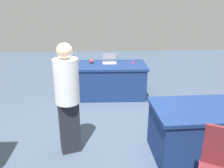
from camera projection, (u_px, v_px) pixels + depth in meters
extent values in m
plane|color=#3D4C60|center=(108.00, 139.00, 3.82)|extent=(14.40, 14.40, 0.00)
cube|color=navy|center=(112.00, 65.00, 5.36)|extent=(1.60, 0.96, 0.05)
cube|color=navy|center=(112.00, 81.00, 5.49)|extent=(1.53, 0.92, 0.72)
cube|color=navy|center=(214.00, 109.00, 3.18)|extent=(1.68, 0.93, 0.05)
cube|color=navy|center=(210.00, 133.00, 3.31)|extent=(1.62, 0.89, 0.72)
cube|color=#26262D|center=(70.00, 127.00, 3.40)|extent=(0.32, 0.25, 0.79)
cylinder|color=white|center=(66.00, 81.00, 3.16)|extent=(0.42, 0.42, 0.63)
sphere|color=beige|center=(64.00, 51.00, 3.02)|extent=(0.21, 0.21, 0.21)
cube|color=silver|center=(110.00, 63.00, 5.44)|extent=(0.32, 0.22, 0.02)
cube|color=#B7B7BC|center=(109.00, 57.00, 5.55)|extent=(0.31, 0.08, 0.19)
sphere|color=#B2382D|center=(92.00, 61.00, 5.44)|extent=(0.10, 0.10, 0.10)
cube|color=red|center=(133.00, 63.00, 5.48)|extent=(0.08, 0.18, 0.01)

